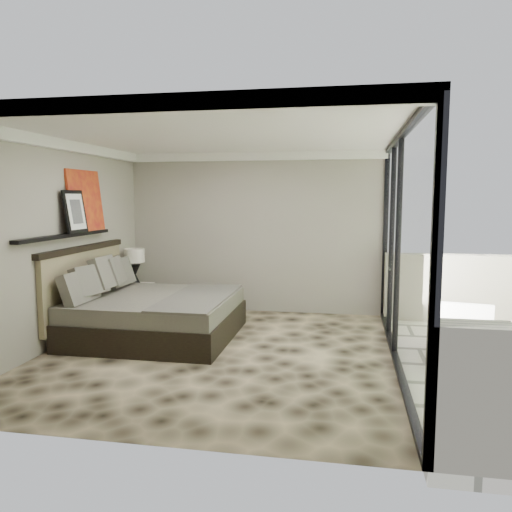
% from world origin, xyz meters
% --- Properties ---
extents(floor, '(5.00, 5.00, 0.00)m').
position_xyz_m(floor, '(0.00, 0.00, 0.00)').
color(floor, black).
rests_on(floor, ground).
extents(ceiling, '(4.50, 5.00, 0.02)m').
position_xyz_m(ceiling, '(0.00, 0.00, 2.79)').
color(ceiling, silver).
rests_on(ceiling, back_wall).
extents(back_wall, '(4.50, 0.02, 2.80)m').
position_xyz_m(back_wall, '(0.00, 2.49, 1.40)').
color(back_wall, gray).
rests_on(back_wall, floor).
extents(left_wall, '(0.02, 5.00, 2.80)m').
position_xyz_m(left_wall, '(-2.24, 0.00, 1.40)').
color(left_wall, gray).
rests_on(left_wall, floor).
extents(glass_wall, '(0.08, 5.00, 2.80)m').
position_xyz_m(glass_wall, '(2.25, 0.00, 1.40)').
color(glass_wall, white).
rests_on(glass_wall, floor).
extents(picture_ledge, '(0.12, 2.20, 0.05)m').
position_xyz_m(picture_ledge, '(-2.18, 0.10, 1.50)').
color(picture_ledge, black).
rests_on(picture_ledge, left_wall).
extents(bed, '(2.27, 2.19, 1.26)m').
position_xyz_m(bed, '(-1.19, 0.56, 0.37)').
color(bed, black).
rests_on(bed, floor).
extents(nightstand, '(0.52, 0.52, 0.50)m').
position_xyz_m(nightstand, '(-1.99, 1.90, 0.25)').
color(nightstand, black).
rests_on(nightstand, floor).
extents(table_lamp, '(0.34, 0.34, 0.62)m').
position_xyz_m(table_lamp, '(-1.99, 1.88, 0.92)').
color(table_lamp, black).
rests_on(table_lamp, nightstand).
extents(abstract_canvas, '(0.13, 0.90, 0.90)m').
position_xyz_m(abstract_canvas, '(-2.19, 0.67, 1.97)').
color(abstract_canvas, '#A44C0E').
rests_on(abstract_canvas, picture_ledge).
extents(framed_print, '(0.11, 0.50, 0.60)m').
position_xyz_m(framed_print, '(-2.14, 0.28, 1.82)').
color(framed_print, black).
rests_on(framed_print, picture_ledge).
extents(lounger, '(0.96, 1.55, 0.56)m').
position_xyz_m(lounger, '(3.14, 0.41, 0.18)').
color(lounger, silver).
rests_on(lounger, terrace_slab).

